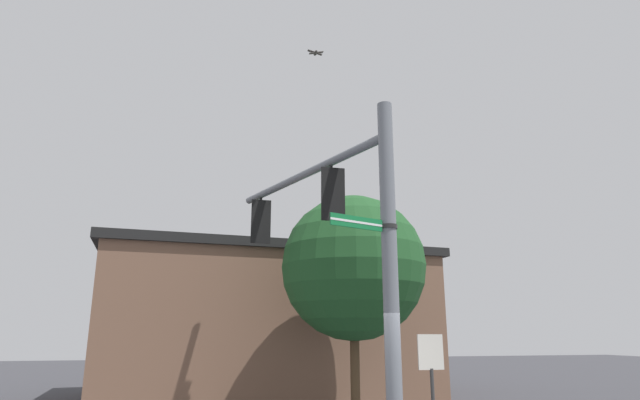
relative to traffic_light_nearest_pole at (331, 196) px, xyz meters
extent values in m
cylinder|color=slate|center=(0.66, -1.79, -1.83)|extent=(0.29, 0.29, 6.63)
cylinder|color=slate|center=(-0.40, 1.07, 0.79)|extent=(2.30, 5.79, 0.19)
cylinder|color=black|center=(0.00, -0.02, 0.61)|extent=(0.08, 0.08, 0.18)
cube|color=#194723|center=(0.00, -0.02, -0.01)|extent=(0.36, 0.30, 1.05)
sphere|color=red|center=(0.00, 0.17, 0.34)|extent=(0.22, 0.22, 0.22)
cube|color=#194723|center=(0.00, 0.19, 0.44)|extent=(0.24, 0.20, 0.03)
sphere|color=brown|center=(0.00, 0.17, -0.01)|extent=(0.22, 0.22, 0.22)
cube|color=#194723|center=(0.00, 0.19, 0.09)|extent=(0.24, 0.20, 0.03)
sphere|color=#0F4C19|center=(0.00, 0.17, -0.36)|extent=(0.22, 0.22, 0.22)
cube|color=#194723|center=(0.00, 0.19, -0.26)|extent=(0.24, 0.20, 0.03)
cube|color=black|center=(0.00, -0.19, -0.01)|extent=(0.54, 0.03, 1.22)
cylinder|color=black|center=(-1.20, 3.21, 0.61)|extent=(0.08, 0.08, 0.18)
cube|color=#194723|center=(-1.20, 3.21, -0.01)|extent=(0.36, 0.30, 1.05)
sphere|color=red|center=(-1.20, 3.40, 0.34)|extent=(0.22, 0.22, 0.22)
cube|color=#194723|center=(-1.20, 3.42, 0.44)|extent=(0.24, 0.20, 0.03)
sphere|color=brown|center=(-1.20, 3.40, -0.01)|extent=(0.22, 0.22, 0.22)
cube|color=#194723|center=(-1.20, 3.42, 0.09)|extent=(0.24, 0.20, 0.03)
sphere|color=#0F4C19|center=(-1.20, 3.40, -0.36)|extent=(0.22, 0.22, 0.22)
cube|color=#194723|center=(-1.20, 3.42, -0.26)|extent=(0.24, 0.20, 0.03)
cube|color=black|center=(-1.20, 3.04, -0.01)|extent=(0.54, 0.03, 1.22)
cube|color=#147238|center=(-0.05, -2.06, -1.04)|extent=(1.12, 0.44, 0.22)
cube|color=white|center=(-0.05, -2.07, -1.04)|extent=(1.11, 0.42, 0.04)
cylinder|color=#262626|center=(0.66, -1.79, -1.04)|extent=(0.33, 0.33, 0.08)
ellipsoid|color=#4C4742|center=(0.02, 1.69, 4.57)|extent=(0.10, 0.27, 0.09)
cube|color=#4C4742|center=(0.04, 1.69, 4.58)|extent=(0.40, 0.09, 0.12)
cube|color=#4C4742|center=(0.00, 1.69, 4.58)|extent=(0.41, 0.09, 0.10)
cube|color=brown|center=(-0.29, 8.77, -2.74)|extent=(11.90, 7.67, 4.82)
cube|color=#193F1E|center=(-0.61, 12.40, -2.49)|extent=(10.26, 1.90, 0.30)
cube|color=black|center=(-0.29, 8.77, -0.18)|extent=(12.38, 7.98, 0.30)
cylinder|color=#4C3823|center=(1.42, 2.97, -3.87)|extent=(0.25, 0.25, 2.54)
sphere|color=#1E4C23|center=(1.42, 2.97, -1.19)|extent=(4.02, 4.02, 4.02)
cube|color=silver|center=(2.32, 0.21, -3.39)|extent=(0.60, 0.04, 0.76)
camera|label=1|loc=(-2.84, -10.78, -3.02)|focal=28.87mm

